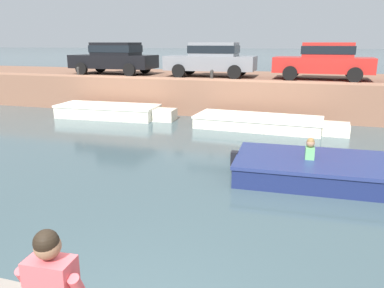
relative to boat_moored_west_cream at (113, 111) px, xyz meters
The scene contains 11 objects.
ground_plane 7.88m from the boat_moored_west_cream, 39.98° to the right, with size 400.00×400.00×0.00m, color #3D5156.
far_quay_wall 7.39m from the boat_moored_west_cream, 35.10° to the left, with size 60.00×6.00×1.54m, color brown.
far_wall_coping 6.33m from the boat_moored_west_cream, 12.72° to the left, with size 60.00×0.24×0.08m, color #9F6C52.
boat_moored_west_cream is the anchor object (origin of this frame).
boat_moored_central_cream 6.37m from the boat_moored_west_cream, ahead, with size 5.51×2.03×0.46m.
motorboat_passing 10.68m from the boat_moored_west_cream, 29.38° to the right, with size 6.72×2.36×0.99m.
car_leftmost_black 4.12m from the boat_moored_west_cream, 115.31° to the left, with size 4.22×1.96×1.54m.
car_left_inner_grey 5.18m from the boat_moored_west_cream, 42.48° to the left, with size 4.13×1.94×1.54m.
car_centre_red 9.22m from the boat_moored_west_cream, 20.83° to the left, with size 4.08×2.06×1.54m.
mooring_bollard_west 3.30m from the boat_moored_west_cream, 149.36° to the left, with size 0.15×0.15×0.45m.
mooring_bollard_mid 4.46m from the boat_moored_west_cream, 20.83° to the left, with size 0.15×0.15×0.45m.
Camera 1 is at (1.75, -2.56, 3.07)m, focal length 35.00 mm.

